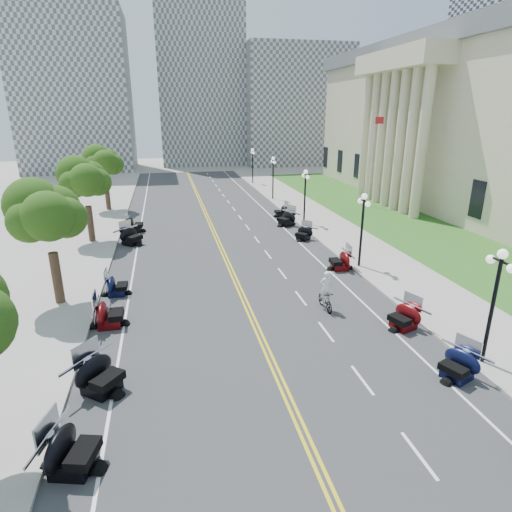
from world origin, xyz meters
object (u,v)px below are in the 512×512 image
civic_building (491,123)px  motorcycle_n_3 (458,364)px  flagpole (371,161)px  cyclist_rider (327,275)px  bicycle (325,300)px

civic_building → motorcycle_n_3: civic_building is taller
flagpole → cyclist_rider: size_ratio=5.44×
bicycle → civic_building: bearing=38.6°
flagpole → bicycle: (-13.97, -23.64, -4.46)m
civic_building → bicycle: civic_building is taller
flagpole → motorcycle_n_3: flagpole is taller
motorcycle_n_3 → bicycle: (-2.89, 7.01, -0.12)m
motorcycle_n_3 → cyclist_rider: bearing=179.2°
civic_building → cyclist_rider: (-27.97, -23.64, -6.90)m
flagpole → motorcycle_n_3: (-11.08, -30.65, -4.34)m
civic_building → bicycle: (-27.97, -23.64, -8.36)m
flagpole → cyclist_rider: (-13.97, -23.64, -3.00)m
bicycle → flagpole: bearing=57.8°
flagpole → motorcycle_n_3: size_ratio=5.28×
bicycle → cyclist_rider: cyclist_rider is taller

